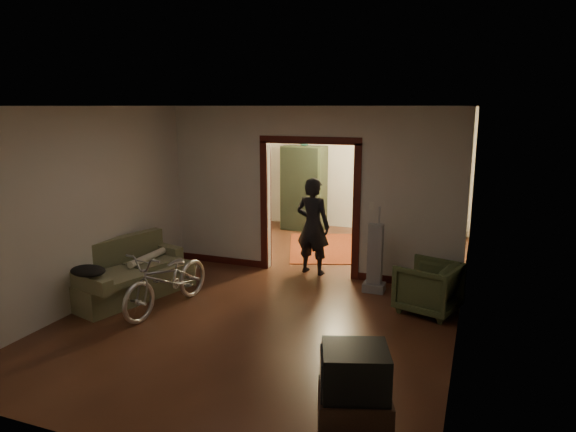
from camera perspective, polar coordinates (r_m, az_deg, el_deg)
The scene contains 24 objects.
floor at distance 8.23m, azimuth 0.75°, elevation -7.79°, with size 5.00×8.50×0.01m, color #391C12.
ceiling at distance 7.74m, azimuth 0.81°, elevation 12.11°, with size 5.00×8.50×0.01m, color white.
wall_back at distance 11.90m, azimuth 7.84°, elevation 5.24°, with size 5.00×0.02×2.80m, color beige.
wall_left at distance 9.02m, azimuth -14.34°, elevation 2.80°, with size 0.02×8.50×2.80m, color beige.
wall_right at distance 7.40m, azimuth 19.27°, elevation 0.53°, with size 0.02×8.50×2.80m, color beige.
partition_wall at distance 8.56m, azimuth 2.50°, elevation 2.69°, with size 5.00×0.14×2.80m, color beige.
door_casing at distance 8.61m, azimuth 2.48°, elevation 0.72°, with size 1.74×0.20×2.32m, color #39110C.
far_window at distance 11.71m, azimuth 11.17°, elevation 5.75°, with size 0.98×0.06×1.28m, color black.
chandelier at distance 10.13m, azimuth 5.71°, elevation 9.50°, with size 0.24×0.24×0.24m, color #FFE0A5.
light_switch at distance 8.25m, azimuth 9.26°, elevation 1.12°, with size 0.08×0.01×0.12m, color silver.
sofa at distance 8.04m, azimuth -17.14°, elevation -5.64°, with size 0.83×1.84×0.85m, color #616443.
rolled_paper at distance 8.17m, azimuth -15.35°, elevation -4.46°, with size 0.11×0.11×0.84m, color beige.
jacket at distance 7.27m, azimuth -21.34°, elevation -5.70°, with size 0.49×0.37×0.14m, color black.
bicycle at distance 7.40m, azimuth -13.25°, elevation -6.84°, with size 0.58×1.67×0.88m, color silver.
armchair at distance 7.40m, azimuth 15.32°, elevation -7.63°, with size 0.76×0.78×0.71m, color #404C2B.
tv_stand at distance 4.57m, azimuth 7.30°, elevation -21.67°, with size 0.58×0.53×0.53m, color black.
crt_tv at distance 4.35m, azimuth 7.46°, elevation -17.09°, with size 0.53×0.47×0.45m, color black.
vacuum at distance 7.95m, azimuth 9.65°, elevation -4.62°, with size 0.33×0.26×1.07m, color gray.
person at distance 8.64m, azimuth 2.78°, elevation -1.12°, with size 0.60×0.39×1.65m, color black.
oriental_rug at distance 10.40m, azimuth 5.01°, elevation -3.51°, with size 1.71×2.25×0.02m, color #611E0F.
locker at distance 11.76m, azimuth 1.78°, elevation 3.11°, with size 0.96×0.53×1.93m, color #29341F.
globe at distance 11.65m, azimuth 1.82°, elevation 7.86°, with size 0.26×0.26×0.26m, color #1E5972.
desk at distance 11.39m, azimuth 13.21°, elevation -0.51°, with size 1.01×0.57×0.75m, color black.
desk_chair at distance 11.11m, azimuth 10.35°, elevation -0.16°, with size 0.43×0.43×0.96m, color black.
Camera 1 is at (2.65, -7.27, 2.80)m, focal length 32.00 mm.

